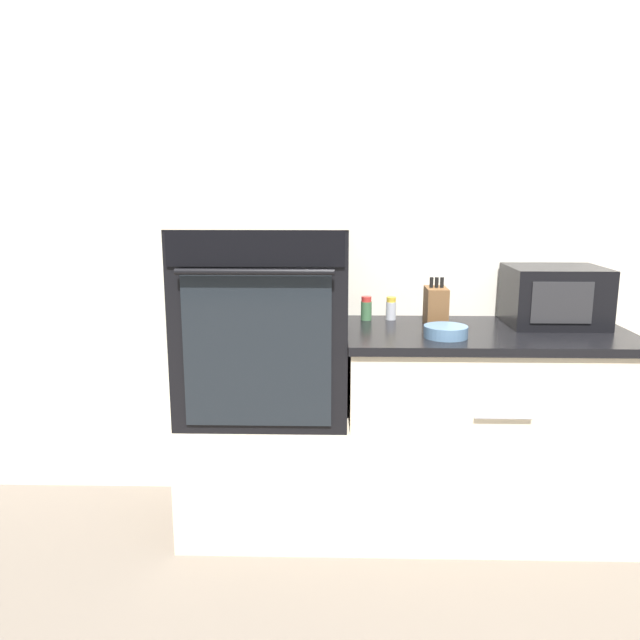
{
  "coord_description": "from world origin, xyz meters",
  "views": [
    {
      "loc": [
        -0.06,
        -2.29,
        1.47
      ],
      "look_at": [
        -0.12,
        0.21,
        0.95
      ],
      "focal_mm": 35.0,
      "sensor_mm": 36.0,
      "label": 1
    }
  ],
  "objects": [
    {
      "name": "ground_plane",
      "position": [
        0.0,
        0.0,
        0.0
      ],
      "size": [
        12.0,
        12.0,
        0.0
      ],
      "primitive_type": "plane",
      "color": "#6B6056"
    },
    {
      "name": "wall_back",
      "position": [
        0.0,
        0.63,
        1.25
      ],
      "size": [
        8.0,
        0.05,
        2.5
      ],
      "color": "silver",
      "rests_on": "ground_plane"
    },
    {
      "name": "oven_cabinet_base",
      "position": [
        -0.36,
        0.3,
        0.26
      ],
      "size": [
        0.71,
        0.6,
        0.53
      ],
      "color": "beige",
      "rests_on": "ground_plane"
    },
    {
      "name": "wall_oven",
      "position": [
        -0.36,
        0.3,
        0.93
      ],
      "size": [
        0.69,
        0.64,
        0.8
      ],
      "color": "black",
      "rests_on": "oven_cabinet_base"
    },
    {
      "name": "oven_cabinet_upper",
      "position": [
        -0.36,
        0.3,
        1.66
      ],
      "size": [
        0.71,
        0.6,
        0.66
      ],
      "color": "beige",
      "rests_on": "wall_oven"
    },
    {
      "name": "counter_unit",
      "position": [
        0.59,
        0.3,
        0.44
      ],
      "size": [
        1.19,
        0.63,
        0.89
      ],
      "color": "beige",
      "rests_on": "ground_plane"
    },
    {
      "name": "microwave",
      "position": [
        0.89,
        0.42,
        1.02
      ],
      "size": [
        0.4,
        0.33,
        0.26
      ],
      "color": "black",
      "rests_on": "counter_unit"
    },
    {
      "name": "knife_block",
      "position": [
        0.38,
        0.39,
        0.97
      ],
      "size": [
        0.09,
        0.15,
        0.21
      ],
      "color": "brown",
      "rests_on": "counter_unit"
    },
    {
      "name": "bowl",
      "position": [
        0.38,
        0.16,
        0.91
      ],
      "size": [
        0.18,
        0.18,
        0.05
      ],
      "color": "#517599",
      "rests_on": "counter_unit"
    },
    {
      "name": "condiment_jar_near",
      "position": [
        0.08,
        0.5,
        0.94
      ],
      "size": [
        0.05,
        0.05,
        0.11
      ],
      "color": "#427047",
      "rests_on": "counter_unit"
    },
    {
      "name": "condiment_jar_mid",
      "position": [
        0.37,
        0.53,
        0.94
      ],
      "size": [
        0.04,
        0.04,
        0.11
      ],
      "color": "silver",
      "rests_on": "counter_unit"
    },
    {
      "name": "condiment_jar_far",
      "position": [
        0.19,
        0.51,
        0.94
      ],
      "size": [
        0.05,
        0.05,
        0.1
      ],
      "color": "silver",
      "rests_on": "counter_unit"
    }
  ]
}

